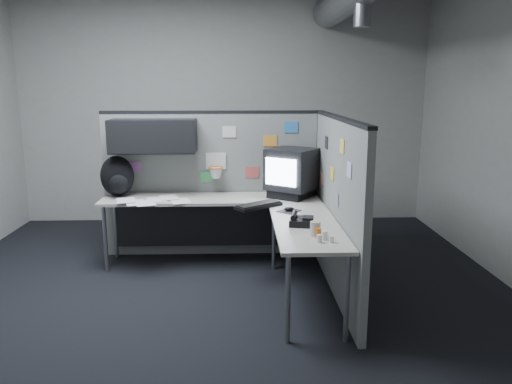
{
  "coord_description": "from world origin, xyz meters",
  "views": [
    {
      "loc": [
        0.21,
        -4.21,
        1.9
      ],
      "look_at": [
        0.36,
        0.35,
        0.92
      ],
      "focal_mm": 35.0,
      "sensor_mm": 36.0,
      "label": 1
    }
  ],
  "objects_px": {
    "monitor": "(292,172)",
    "keyboard": "(258,205)",
    "backpack": "(117,177)",
    "phone": "(301,221)",
    "desk": "(234,215)"
  },
  "relations": [
    {
      "from": "monitor",
      "to": "keyboard",
      "type": "bearing_deg",
      "value": -138.44
    },
    {
      "from": "backpack",
      "to": "phone",
      "type": "bearing_deg",
      "value": -31.18
    },
    {
      "from": "desk",
      "to": "backpack",
      "type": "distance_m",
      "value": 1.34
    },
    {
      "from": "monitor",
      "to": "phone",
      "type": "xyz_separation_m",
      "value": [
        -0.04,
        -1.11,
        -0.23
      ]
    },
    {
      "from": "keyboard",
      "to": "backpack",
      "type": "relative_size",
      "value": 1.12
    },
    {
      "from": "monitor",
      "to": "keyboard",
      "type": "relative_size",
      "value": 1.28
    },
    {
      "from": "desk",
      "to": "monitor",
      "type": "xyz_separation_m",
      "value": [
        0.62,
        0.29,
        0.38
      ]
    },
    {
      "from": "monitor",
      "to": "phone",
      "type": "relative_size",
      "value": 2.54
    },
    {
      "from": "keyboard",
      "to": "phone",
      "type": "xyz_separation_m",
      "value": [
        0.34,
        -0.64,
        0.02
      ]
    },
    {
      "from": "keyboard",
      "to": "backpack",
      "type": "height_order",
      "value": "backpack"
    },
    {
      "from": "keyboard",
      "to": "backpack",
      "type": "distance_m",
      "value": 1.6
    },
    {
      "from": "backpack",
      "to": "desk",
      "type": "bearing_deg",
      "value": -14.78
    },
    {
      "from": "monitor",
      "to": "keyboard",
      "type": "xyz_separation_m",
      "value": [
        -0.38,
        -0.47,
        -0.25
      ]
    },
    {
      "from": "desk",
      "to": "keyboard",
      "type": "distance_m",
      "value": 0.33
    },
    {
      "from": "desk",
      "to": "keyboard",
      "type": "relative_size",
      "value": 4.7
    }
  ]
}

